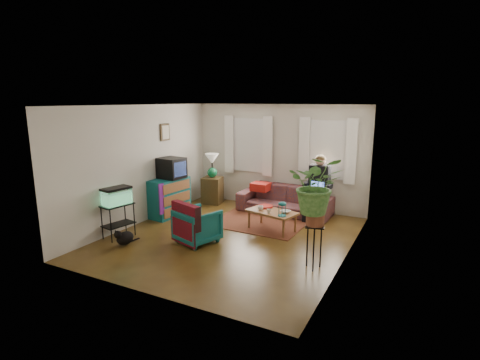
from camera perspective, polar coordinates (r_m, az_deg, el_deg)
The scene contains 31 objects.
floor at distance 7.59m, azimuth -1.39°, elevation -8.71°, with size 4.50×5.00×0.01m, color #4F2B14.
ceiling at distance 7.10m, azimuth -1.50°, elevation 11.31°, with size 4.50×5.00×0.01m, color white.
wall_back at distance 9.47m, azimuth 5.82°, elevation 3.56°, with size 4.50×0.01×2.60m, color silver.
wall_front at distance 5.24m, azimuth -14.68°, elevation -3.80°, with size 4.50×0.01×2.60m, color silver.
wall_left at distance 8.53m, azimuth -14.86°, elevation 2.26°, with size 0.01×5.00×2.60m, color silver.
wall_right at distance 6.49m, azimuth 16.29°, elevation -0.84°, with size 0.01×5.00×2.60m, color silver.
window_left at distance 9.74m, azimuth 1.41°, elevation 5.34°, with size 1.08×0.04×1.38m, color white.
window_right at distance 9.04m, azimuth 13.22°, elevation 4.50°, with size 1.08×0.04×1.38m, color white.
curtains_left at distance 9.67m, azimuth 1.20°, elevation 5.29°, with size 1.36×0.06×1.50m, color white.
curtains_right at distance 8.97m, azimuth 13.10°, elevation 4.44°, with size 1.36×0.06×1.50m, color white.
picture_frame at distance 9.07m, azimuth -11.31°, elevation 7.15°, with size 0.04×0.32×0.40m, color #3D2616.
area_rug at distance 8.50m, azimuth 2.96°, elevation -6.37°, with size 2.00×1.60×0.01m, color brown.
sofa at distance 9.10m, azimuth 6.83°, elevation -2.35°, with size 2.24×0.88×0.88m, color brown.
seated_person at distance 8.79m, azimuth 11.76°, elevation -1.50°, with size 0.56×0.69×1.34m, color black, non-canonical shape.
side_table at distance 9.95m, azimuth -4.21°, elevation -1.57°, with size 0.48×0.48×0.70m, color #3E2117.
table_lamp at distance 9.82m, azimuth -4.27°, elevation 2.12°, with size 0.36×0.36×0.64m, color white, non-canonical shape.
dresser at distance 8.99m, azimuth -10.77°, elevation -2.59°, with size 0.50×1.00×0.90m, color #105362.
crt_tv at distance 8.90m, azimuth -10.41°, elevation 1.82°, with size 0.55×0.50×0.48m, color black.
aquarium_stand at distance 7.87m, azimuth -18.05°, elevation -5.95°, with size 0.34×0.61×0.68m, color black.
aquarium at distance 7.73m, azimuth -18.30°, elevation -2.29°, with size 0.30×0.55×0.36m, color #7FD899.
black_cat at distance 7.49m, azimuth -17.12°, elevation -8.24°, with size 0.25×0.38×0.33m, color black.
armchair at distance 7.29m, azimuth -6.50°, elevation -6.64°, with size 0.71×0.67×0.73m, color #125D6C.
serape_throw at distance 7.08m, azimuth -8.34°, elevation -5.96°, with size 0.74×0.17×0.60m, color #9E0A0A.
coffee_table at distance 7.94m, azimuth 4.86°, elevation -6.20°, with size 1.02×0.56×0.42m, color brown.
cup_a at distance 7.92m, azimuth 3.14°, elevation -4.26°, with size 0.12×0.12×0.09m, color white.
cup_b at distance 7.70m, azimuth 4.43°, elevation -4.77°, with size 0.09×0.09×0.09m, color beige.
bowl at distance 7.78m, azimuth 6.96°, elevation -4.79°, with size 0.20×0.20×0.05m, color white.
snack_tray at distance 8.13m, azimuth 3.90°, elevation -4.03°, with size 0.32×0.32×0.04m, color #B21414.
birdcage at distance 7.52m, azimuth 6.44°, elevation -4.39°, with size 0.17×0.17×0.30m, color #115B6B, non-canonical shape.
plant_stand at distance 6.27m, azimuth 11.20°, elevation -9.95°, with size 0.31×0.31×0.74m, color black.
potted_plant at distance 5.99m, azimuth 11.54°, elevation -2.12°, with size 0.84×0.73×0.94m, color #599947.
Camera 1 is at (3.40, -6.23, 2.70)m, focal length 28.00 mm.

